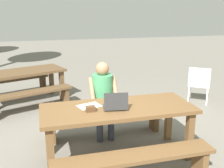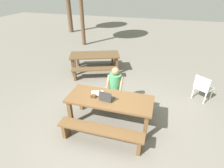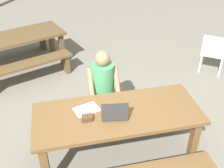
# 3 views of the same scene
# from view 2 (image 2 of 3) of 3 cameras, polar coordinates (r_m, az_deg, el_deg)

# --- Properties ---
(ground_plane) EXTENTS (30.00, 30.00, 0.00)m
(ground_plane) POSITION_cam_2_polar(r_m,az_deg,el_deg) (4.65, -0.69, -12.19)
(ground_plane) COLOR slate
(picnic_table_front) EXTENTS (2.03, 0.82, 0.74)m
(picnic_table_front) POSITION_cam_2_polar(r_m,az_deg,el_deg) (4.24, -0.74, -5.80)
(picnic_table_front) COLOR brown
(picnic_table_front) RESTS_ON ground
(bench_near) EXTENTS (1.89, 0.30, 0.42)m
(bench_near) POSITION_cam_2_polar(r_m,az_deg,el_deg) (3.95, -3.70, -15.24)
(bench_near) COLOR brown
(bench_near) RESTS_ON ground
(bench_far) EXTENTS (1.89, 0.30, 0.42)m
(bench_far) POSITION_cam_2_polar(r_m,az_deg,el_deg) (4.97, 1.58, -4.20)
(bench_far) COLOR brown
(bench_far) RESTS_ON ground
(laptop) EXTENTS (0.34, 0.31, 0.24)m
(laptop) POSITION_cam_2_polar(r_m,az_deg,el_deg) (4.11, -1.80, -4.40)
(laptop) COLOR #2D2D2D
(laptop) RESTS_ON picnic_table_front
(small_pouch) EXTENTS (0.12, 0.09, 0.07)m
(small_pouch) POSITION_cam_2_polar(r_m,az_deg,el_deg) (4.22, -5.97, -3.90)
(small_pouch) COLOR #4C331E
(small_pouch) RESTS_ON picnic_table_front
(paper_sheet) EXTENTS (0.34, 0.29, 0.00)m
(paper_sheet) POSITION_cam_2_polar(r_m,az_deg,el_deg) (4.39, -4.78, -2.91)
(paper_sheet) COLOR white
(paper_sheet) RESTS_ON picnic_table_front
(person_seated) EXTENTS (0.43, 0.42, 1.22)m
(person_seated) POSITION_cam_2_polar(r_m,az_deg,el_deg) (4.74, 0.97, -0.44)
(person_seated) COLOR #333847
(person_seated) RESTS_ON ground
(plastic_chair) EXTENTS (0.62, 0.62, 0.81)m
(plastic_chair) POSITION_cam_2_polar(r_m,az_deg,el_deg) (5.85, 27.19, -0.99)
(plastic_chair) COLOR white
(plastic_chair) RESTS_ON ground
(picnic_table_mid) EXTENTS (2.01, 1.38, 0.71)m
(picnic_table_mid) POSITION_cam_2_polar(r_m,az_deg,el_deg) (6.92, -5.57, 8.67)
(picnic_table_mid) COLOR brown
(picnic_table_mid) RESTS_ON ground
(bench_mid_south) EXTENTS (1.67, 0.87, 0.42)m
(bench_mid_south) POSITION_cam_2_polar(r_m,az_deg,el_deg) (6.45, -5.47, 4.21)
(bench_mid_south) COLOR brown
(bench_mid_south) RESTS_ON ground
(bench_mid_north) EXTENTS (1.67, 0.87, 0.42)m
(bench_mid_north) POSITION_cam_2_polar(r_m,az_deg,el_deg) (7.61, -5.45, 8.39)
(bench_mid_north) COLOR brown
(bench_mid_north) RESTS_ON ground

